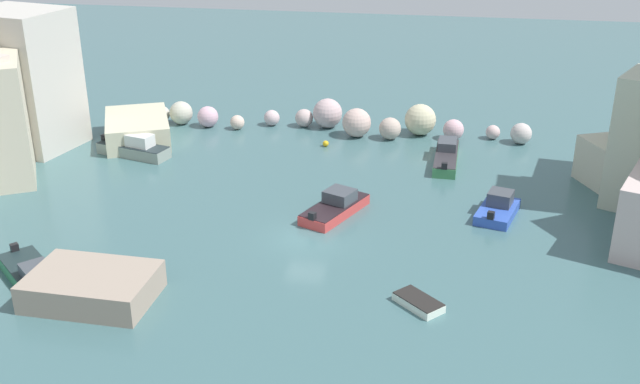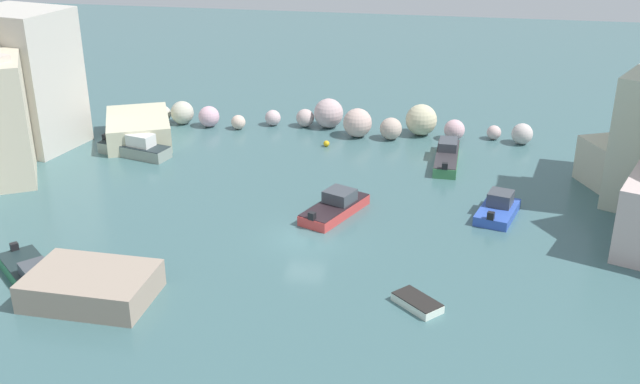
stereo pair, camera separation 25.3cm
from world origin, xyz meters
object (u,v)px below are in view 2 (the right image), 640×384
Objects in this scene: moored_boat_1 at (447,156)px; moored_boat_5 at (417,303)px; stone_dock at (91,286)px; moored_boat_2 at (336,206)px; moored_boat_3 at (34,275)px; moored_boat_4 at (498,209)px; moored_boat_0 at (136,148)px; channel_buoy at (326,144)px.

moored_boat_1 is 2.39× the size of moored_boat_5.
stone_dock reaches higher than moored_boat_2.
moored_boat_1 is at bearing 88.78° from moored_boat_3.
stone_dock is 1.06× the size of moored_boat_3.
moored_boat_1 is 1.49× the size of moored_boat_4.
moored_boat_2 reaches higher than moored_boat_5.
moored_boat_0 is 2.18× the size of moored_boat_5.
stone_dock reaches higher than moored_boat_3.
stone_dock is 17.69m from moored_boat_5.
stone_dock is 0.95× the size of moored_boat_1.
moored_boat_2 is at bearing 113.93° from moored_boat_4.
moored_boat_1 is at bearing -10.64° from channel_buoy.
moored_boat_4 reaches higher than channel_buoy.
moored_boat_2 reaches higher than moored_boat_3.
stone_dock is at bearing 50.29° from moored_boat_5.
stone_dock reaches higher than moored_boat_1.
moored_boat_4 is (10.84, 1.65, -0.00)m from moored_boat_2.
channel_buoy is at bearing 36.10° from moored_boat_2.
moored_boat_0 reaches higher than moored_boat_5.
moored_boat_4 is at bearing -67.77° from moored_boat_5.
moored_boat_4 reaches higher than moored_boat_3.
moored_boat_3 is 1.33× the size of moored_boat_4.
stone_dock is 27.65m from channel_buoy.
moored_boat_5 is (-0.90, -22.05, -0.31)m from moored_boat_1.
moored_boat_0 is at bearing 4.27° from moored_boat_5.
moored_boat_5 is (-4.60, -12.50, -0.30)m from moored_boat_4.
moored_boat_0 is 1.05× the size of moored_boat_2.
moored_boat_4 is at bearing 33.99° from stone_dock.
moored_boat_3 is at bearing 133.53° from moored_boat_4.
moored_boat_3 is 29.61m from moored_boat_4.
moored_boat_3 is (2.66, -20.49, -0.15)m from moored_boat_0.
moored_boat_0 is 30.71m from moored_boat_5.
stone_dock reaches higher than channel_buoy.
moored_boat_0 reaches higher than moored_boat_3.
moored_boat_0 is (-6.62, 21.39, -0.12)m from stone_dock.
moored_boat_2 is (-7.15, -11.20, -0.01)m from moored_boat_1.
stone_dock is 30.63m from moored_boat_1.
moored_boat_0 reaches higher than moored_boat_4.
moored_boat_4 is at bearing -157.40° from moored_boat_1.
moored_boat_4 is at bearing -39.68° from channel_buoy.
channel_buoy is at bearing 72.49° from stone_dock.
moored_boat_3 is (-3.97, 0.90, -0.27)m from stone_dock.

